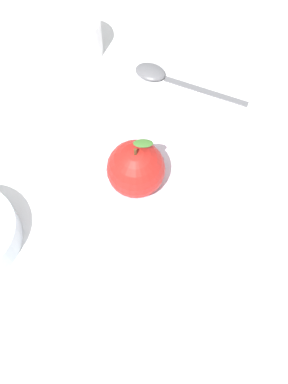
{
  "coord_description": "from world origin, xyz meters",
  "views": [
    {
      "loc": [
        -0.2,
        -0.2,
        0.57
      ],
      "look_at": [
        -0.0,
        -0.02,
        0.02
      ],
      "focal_mm": 43.78,
      "sensor_mm": 36.0,
      "label": 1
    }
  ],
  "objects_px": {
    "cup": "(79,35)",
    "knife": "(188,112)",
    "apple": "(140,169)",
    "spoon": "(163,76)",
    "dinner_plate": "(144,196)"
  },
  "relations": [
    {
      "from": "dinner_plate",
      "to": "knife",
      "type": "bearing_deg",
      "value": 18.23
    },
    {
      "from": "dinner_plate",
      "to": "apple",
      "type": "height_order",
      "value": "apple"
    },
    {
      "from": "spoon",
      "to": "apple",
      "type": "bearing_deg",
      "value": -146.94
    },
    {
      "from": "apple",
      "to": "cup",
      "type": "distance_m",
      "value": 0.26
    },
    {
      "from": "apple",
      "to": "spoon",
      "type": "xyz_separation_m",
      "value": [
        0.16,
        0.1,
        -0.05
      ]
    },
    {
      "from": "apple",
      "to": "spoon",
      "type": "bearing_deg",
      "value": 33.06
    },
    {
      "from": "cup",
      "to": "spoon",
      "type": "relative_size",
      "value": 0.39
    },
    {
      "from": "apple",
      "to": "spoon",
      "type": "relative_size",
      "value": 0.48
    },
    {
      "from": "dinner_plate",
      "to": "cup",
      "type": "distance_m",
      "value": 0.28
    },
    {
      "from": "apple",
      "to": "cup",
      "type": "relative_size",
      "value": 1.24
    },
    {
      "from": "apple",
      "to": "knife",
      "type": "height_order",
      "value": "apple"
    },
    {
      "from": "dinner_plate",
      "to": "spoon",
      "type": "distance_m",
      "value": 0.21
    },
    {
      "from": "cup",
      "to": "knife",
      "type": "bearing_deg",
      "value": -83.06
    },
    {
      "from": "dinner_plate",
      "to": "knife",
      "type": "relative_size",
      "value": 1.18
    },
    {
      "from": "knife",
      "to": "apple",
      "type": "bearing_deg",
      "value": -166.32
    }
  ]
}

